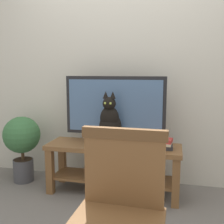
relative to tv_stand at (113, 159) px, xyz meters
name	(u,v)px	position (x,y,z in m)	size (l,w,h in m)	color
back_wall	(127,56)	(0.05, 0.44, 1.04)	(7.00, 0.12, 2.80)	beige
tv_stand	(113,159)	(0.00, 0.00, 0.00)	(1.34, 0.41, 0.51)	brown
tv	(115,108)	(0.00, 0.08, 0.51)	(1.02, 0.20, 0.68)	black
media_box	(110,143)	(-0.02, -0.05, 0.19)	(0.40, 0.23, 0.07)	#BCBCC1
cat	(110,122)	(-0.02, -0.06, 0.40)	(0.22, 0.32, 0.47)	black
wooden_chair	(119,207)	(0.32, -1.29, 0.20)	(0.48, 0.48, 0.94)	brown
book_stack	(162,144)	(0.48, -0.02, 0.20)	(0.21, 0.17, 0.10)	#2D2D33
potted_plant	(22,141)	(-1.06, 0.07, 0.11)	(0.41, 0.41, 0.74)	#47474C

